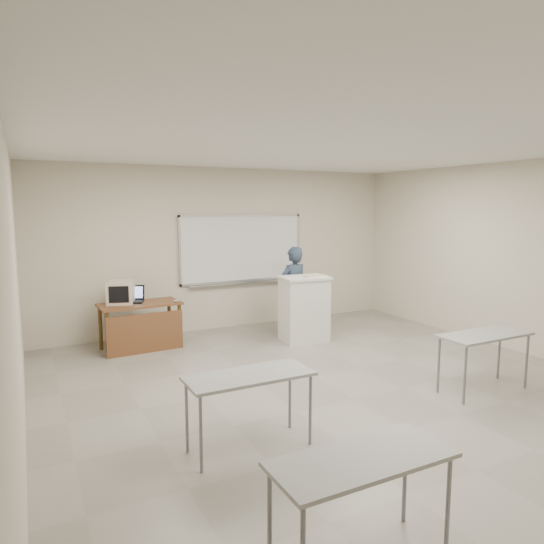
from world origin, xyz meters
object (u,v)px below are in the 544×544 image
instructor_desk (142,319)px  presenter (293,290)px  podium (304,309)px  crt_monitor (122,292)px  whiteboard (242,249)px  mouse (176,301)px  keyboard (316,276)px  laptop (131,298)px

instructor_desk → presenter: (2.69, -0.16, 0.27)m
podium → crt_monitor: bearing=167.4°
whiteboard → mouse: (-1.55, -0.84, -0.71)m
keyboard → presenter: bearing=93.4°
mouse → crt_monitor: bearing=141.8°
crt_monitor → laptop: size_ratio=1.28×
instructor_desk → laptop: 0.41m
crt_monitor → keyboard: (3.00, -1.05, 0.19)m
whiteboard → presenter: bearing=-57.7°
mouse → whiteboard: bearing=10.8°
instructor_desk → keyboard: 2.93m
whiteboard → keyboard: bearing=-67.7°
mouse → laptop: bearing=135.3°
laptop → mouse: (0.65, -0.33, -0.04)m
laptop → presenter: (2.79, -0.42, -0.02)m
crt_monitor → presenter: bearing=11.8°
whiteboard → instructor_desk: size_ratio=1.96×
instructor_desk → crt_monitor: crt_monitor is taller
whiteboard → crt_monitor: (-2.35, -0.54, -0.55)m
whiteboard → mouse: 1.90m
whiteboard → mouse: bearing=-151.5°
whiteboard → laptop: bearing=-166.9°
instructor_desk → podium: (2.60, -0.69, 0.04)m
whiteboard → presenter: (0.59, -0.94, -0.69)m
mouse → keyboard: size_ratio=0.23×
crt_monitor → keyboard: 3.18m
whiteboard → podium: bearing=-71.2°
laptop → presenter: bearing=13.3°
crt_monitor → presenter: presenter is taller
instructor_desk → keyboard: bearing=-19.9°
whiteboard → keyboard: 1.75m
keyboard → instructor_desk: bearing=161.8°
podium → keyboard: bearing=-33.3°
laptop → presenter: size_ratio=0.22×
instructor_desk → keyboard: (2.75, -0.81, 0.61)m
crt_monitor → keyboard: size_ratio=1.09×
whiteboard → crt_monitor: 2.47m
keyboard → presenter: size_ratio=0.26×
whiteboard → laptop: size_ratio=7.07×
podium → mouse: (-2.05, 0.63, 0.21)m
whiteboard → mouse: size_ratio=26.50×
laptop → keyboard: bearing=1.2°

